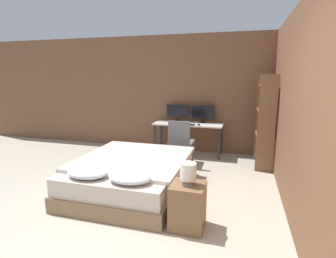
{
  "coord_description": "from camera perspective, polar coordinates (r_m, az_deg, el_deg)",
  "views": [
    {
      "loc": [
        1.15,
        -2.28,
        1.78
      ],
      "look_at": [
        -0.24,
        2.55,
        0.75
      ],
      "focal_mm": 28.0,
      "sensor_mm": 36.0,
      "label": 1
    }
  ],
  "objects": [
    {
      "name": "desk",
      "position": [
        5.94,
        4.41,
        0.4
      ],
      "size": [
        1.54,
        0.58,
        0.72
      ],
      "color": "beige",
      "rests_on": "ground_plane"
    },
    {
      "name": "ground_plane",
      "position": [
        3.11,
        -9.62,
        -23.49
      ],
      "size": [
        20.0,
        20.0,
        0.0
      ],
      "primitive_type": "plane",
      "color": "#B2A893"
    },
    {
      "name": "computer_mouse",
      "position": [
        5.69,
        6.73,
        0.97
      ],
      "size": [
        0.07,
        0.05,
        0.04
      ],
      "color": "black",
      "rests_on": "desk"
    },
    {
      "name": "monitor_right",
      "position": [
        6.01,
        7.59,
        3.53
      ],
      "size": [
        0.53,
        0.16,
        0.39
      ],
      "color": "black",
      "rests_on": "desk"
    },
    {
      "name": "bed",
      "position": [
        4.18,
        -7.97,
        -9.85
      ],
      "size": [
        1.63,
        1.96,
        0.6
      ],
      "color": "#846647",
      "rests_on": "ground_plane"
    },
    {
      "name": "bookshelf",
      "position": [
        5.35,
        20.51,
        2.25
      ],
      "size": [
        0.32,
        0.74,
        1.81
      ],
      "color": "brown",
      "rests_on": "ground_plane"
    },
    {
      "name": "wall_side_right",
      "position": [
        3.86,
        25.59,
        4.04
      ],
      "size": [
        0.06,
        12.0,
        2.7
      ],
      "color": "brown",
      "rests_on": "ground_plane"
    },
    {
      "name": "nightstand",
      "position": [
        3.22,
        4.3,
        -16.4
      ],
      "size": [
        0.39,
        0.39,
        0.54
      ],
      "color": "brown",
      "rests_on": "ground_plane"
    },
    {
      "name": "wall_back",
      "position": [
        6.19,
        5.31,
        7.55
      ],
      "size": [
        12.0,
        0.06,
        2.7
      ],
      "color": "brown",
      "rests_on": "ground_plane"
    },
    {
      "name": "monitor_left",
      "position": [
        6.13,
        2.08,
        3.77
      ],
      "size": [
        0.53,
        0.16,
        0.39
      ],
      "color": "black",
      "rests_on": "desk"
    },
    {
      "name": "bedside_lamp",
      "position": [
        3.04,
        4.43,
        -9.26
      ],
      "size": [
        0.19,
        0.19,
        0.26
      ],
      "color": "gray",
      "rests_on": "nightstand"
    },
    {
      "name": "keyboard",
      "position": [
        5.74,
        4.05,
        1.02
      ],
      "size": [
        0.36,
        0.13,
        0.02
      ],
      "color": "black",
      "rests_on": "desk"
    },
    {
      "name": "office_chair",
      "position": [
        5.33,
        2.79,
        -3.77
      ],
      "size": [
        0.52,
        0.52,
        0.91
      ],
      "color": "black",
      "rests_on": "ground_plane"
    }
  ]
}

